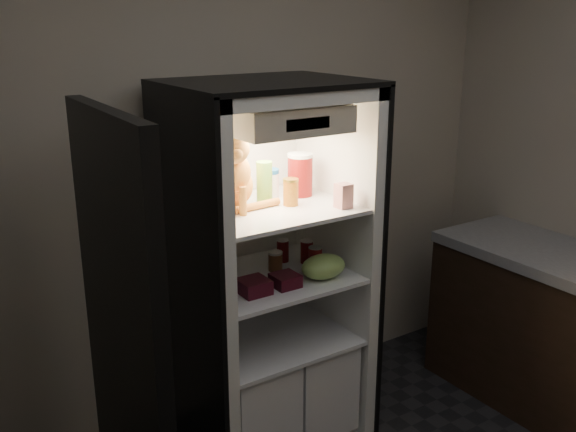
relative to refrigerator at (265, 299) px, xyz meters
name	(u,v)px	position (x,y,z in m)	size (l,w,h in m)	color
room_shell	(510,204)	(0.00, -1.38, 0.83)	(3.60, 3.60, 3.60)	white
refrigerator	(265,299)	(0.00, 0.00, 0.00)	(0.90, 0.72, 1.88)	white
fridge_door	(126,355)	(-0.85, -0.37, 0.12)	(0.09, 0.87, 1.85)	black
tabby_cat	(232,177)	(-0.17, 0.00, 0.65)	(0.34, 0.40, 0.41)	#D25F1B
parmesan_shaker	(264,182)	(0.01, 0.01, 0.60)	(0.08, 0.08, 0.20)	#25882F
mayo_tub	(269,183)	(0.08, 0.08, 0.57)	(0.10, 0.10, 0.14)	white
salsa_jar	(291,192)	(0.09, -0.10, 0.56)	(0.07, 0.07, 0.13)	maroon
pepper_jar	(300,175)	(0.23, 0.02, 0.61)	(0.13, 0.13, 0.21)	maroon
cream_carton	(343,196)	(0.27, -0.27, 0.56)	(0.07, 0.07, 0.12)	silver
soda_can_a	(283,251)	(0.15, 0.07, 0.21)	(0.06, 0.06, 0.12)	black
soda_can_b	(307,252)	(0.24, -0.02, 0.21)	(0.07, 0.07, 0.12)	black
soda_can_c	(315,259)	(0.21, -0.14, 0.21)	(0.07, 0.07, 0.13)	black
condiment_jar	(275,261)	(0.05, -0.02, 0.20)	(0.07, 0.07, 0.10)	#5B311A
grape_bag	(323,266)	(0.19, -0.23, 0.21)	(0.23, 0.17, 0.12)	#7EB253
berry_box_left	(254,286)	(-0.18, -0.20, 0.18)	(0.13, 0.13, 0.07)	#500D1A
berry_box_right	(285,280)	(-0.02, -0.21, 0.18)	(0.12, 0.12, 0.06)	#500D1A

